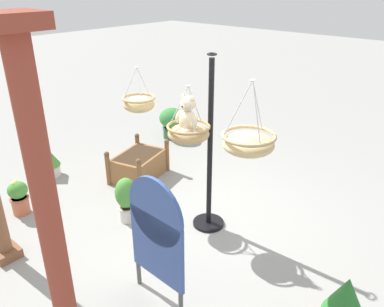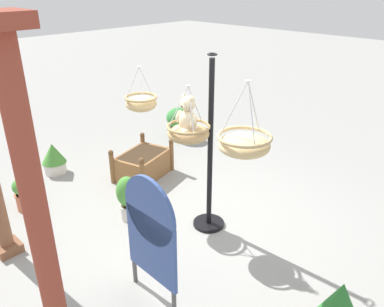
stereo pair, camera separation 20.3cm
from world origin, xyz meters
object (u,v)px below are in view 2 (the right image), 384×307
Objects in this scene: display_sign_board at (150,231)px; potted_plant_flowering_red at (23,193)px; hanging_basket_with_teddy at (188,132)px; display_pole_central at (210,179)px; greenhouse_pillar_left at (41,239)px; hanging_basket_right_low at (141,103)px; wooden_planter_box at (143,164)px; teddy_bear at (187,117)px; potted_plant_tall_leafy at (127,196)px; potted_plant_fern_front at (179,121)px; potted_plant_trailing_ivy at (54,158)px; hanging_basket_left_high at (244,144)px.

potted_plant_flowering_red is at bearing 4.26° from display_sign_board.
potted_plant_flowering_red is at bearing 33.31° from hanging_basket_with_teddy.
greenhouse_pillar_left reaches higher than display_pole_central.
display_pole_central reaches higher than hanging_basket_right_low.
teddy_bear is at bearing 161.46° from wooden_planter_box.
display_pole_central reaches higher than potted_plant_tall_leafy.
potted_plant_fern_front is at bearing -54.47° from hanging_basket_right_low.
greenhouse_pillar_left reaches higher than potted_plant_trailing_ivy.
greenhouse_pillar_left reaches higher than potted_plant_flowering_red.
potted_plant_trailing_ivy reaches higher than potted_plant_flowering_red.
potted_plant_flowering_red is at bearing 96.47° from potted_plant_fern_front.
greenhouse_pillar_left is (-0.78, 2.29, -0.18)m from teddy_bear.
hanging_basket_with_teddy is 1.16× the size of hanging_basket_right_low.
potted_plant_trailing_ivy is at bearing -11.14° from display_sign_board.
hanging_basket_left_high is (-1.09, 0.29, 0.06)m from teddy_bear.
greenhouse_pillar_left is 2.03× the size of display_sign_board.
wooden_planter_box is 1.98m from potted_plant_flowering_red.
display_pole_central reaches higher than display_sign_board.
hanging_basket_left_high is 0.68× the size of wooden_planter_box.
hanging_basket_with_teddy is 1.34× the size of potted_plant_flowering_red.
potted_plant_tall_leafy reaches higher than potted_plant_fern_front.
potted_plant_flowering_red is 2.82m from display_sign_board.
display_sign_board is (-0.48, 1.44, 0.13)m from display_pole_central.
display_pole_central is at bearing -166.35° from potted_plant_trailing_ivy.
wooden_planter_box is at bearing 116.83° from potted_plant_fern_front.
hanging_basket_right_low is 2.27m from potted_plant_flowering_red.
hanging_basket_with_teddy is (0.15, 0.25, 0.70)m from display_pole_central.
hanging_basket_left_high is at bearing 164.07° from hanging_basket_with_teddy.
teddy_bear is at bearing -71.26° from greenhouse_pillar_left.
potted_plant_fern_front is at bearing -97.74° from potted_plant_trailing_ivy.
hanging_basket_right_low reaches higher than wooden_planter_box.
hanging_basket_with_teddy is 1.06× the size of potted_plant_tall_leafy.
hanging_basket_left_high is 1.34× the size of potted_plant_trailing_ivy.
greenhouse_pillar_left is at bearing 108.56° from hanging_basket_with_teddy.
hanging_basket_right_low is (0.93, -0.03, -0.03)m from teddy_bear.
display_pole_central reaches higher than potted_plant_trailing_ivy.
potted_plant_tall_leafy is 0.46× the size of display_sign_board.
greenhouse_pillar_left reaches higher than hanging_basket_with_teddy.
hanging_basket_left_high reaches higher than potted_plant_trailing_ivy.
greenhouse_pillar_left is at bearing 125.97° from potted_plant_fern_front.
hanging_basket_right_low is 3.02m from potted_plant_fern_front.
potted_plant_fern_front reaches higher than wooden_planter_box.
display_sign_board is (-1.56, 1.19, -0.75)m from hanging_basket_right_low.
greenhouse_pillar_left is 4.27m from potted_plant_trailing_ivy.
hanging_basket_right_low is at bearing -72.32° from potted_plant_tall_leafy.
greenhouse_pillar_left is 2.66m from potted_plant_tall_leafy.
potted_plant_tall_leafy is at bearing 29.93° from hanging_basket_with_teddy.
hanging_basket_with_teddy is 0.96× the size of hanging_basket_left_high.
hanging_basket_with_teddy is 0.95m from hanging_basket_right_low.
potted_plant_fern_front is 0.98× the size of potted_plant_tall_leafy.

